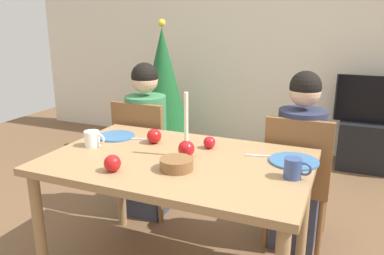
{
  "coord_description": "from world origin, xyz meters",
  "views": [
    {
      "loc": [
        0.82,
        -1.74,
        1.48
      ],
      "look_at": [
        0.0,
        0.2,
        0.87
      ],
      "focal_mm": 35.64,
      "sensor_mm": 36.0,
      "label": 1
    }
  ],
  "objects_px": {
    "mug_left": "(93,139)",
    "apple_by_left_plate": "(112,163)",
    "dining_table": "(178,173)",
    "apple_by_right_mug": "(154,136)",
    "chair_right": "(298,174)",
    "person_right_child": "(299,164)",
    "tv_stand": "(372,146)",
    "christmas_tree": "(163,86)",
    "candle_centerpiece": "(186,144)",
    "mug_right": "(294,168)",
    "person_left_child": "(147,143)",
    "tv": "(378,100)",
    "bowl_walnuts": "(177,164)",
    "plate_right": "(294,161)",
    "chair_left": "(145,151)",
    "apple_near_candle": "(209,142)",
    "plate_left": "(116,136)"
  },
  "relations": [
    {
      "from": "dining_table",
      "to": "plate_right",
      "type": "relative_size",
      "value": 5.45
    },
    {
      "from": "dining_table",
      "to": "apple_by_left_plate",
      "type": "relative_size",
      "value": 16.52
    },
    {
      "from": "tv_stand",
      "to": "apple_by_left_plate",
      "type": "xyz_separation_m",
      "value": [
        -1.29,
        -2.59,
        0.55
      ]
    },
    {
      "from": "chair_left",
      "to": "bowl_walnuts",
      "type": "distance_m",
      "value": 1.01
    },
    {
      "from": "chair_right",
      "to": "mug_left",
      "type": "height_order",
      "value": "chair_right"
    },
    {
      "from": "plate_right",
      "to": "chair_right",
      "type": "bearing_deg",
      "value": 93.07
    },
    {
      "from": "tv_stand",
      "to": "bowl_walnuts",
      "type": "height_order",
      "value": "bowl_walnuts"
    },
    {
      "from": "person_right_child",
      "to": "tv",
      "type": "relative_size",
      "value": 1.48
    },
    {
      "from": "person_right_child",
      "to": "apple_by_right_mug",
      "type": "bearing_deg",
      "value": -150.24
    },
    {
      "from": "chair_right",
      "to": "apple_by_right_mug",
      "type": "bearing_deg",
      "value": -152.02
    },
    {
      "from": "apple_near_candle",
      "to": "apple_by_left_plate",
      "type": "relative_size",
      "value": 0.83
    },
    {
      "from": "chair_right",
      "to": "person_right_child",
      "type": "bearing_deg",
      "value": 90.0
    },
    {
      "from": "tv_stand",
      "to": "apple_by_right_mug",
      "type": "bearing_deg",
      "value": -121.73
    },
    {
      "from": "chair_right",
      "to": "tv",
      "type": "relative_size",
      "value": 1.14
    },
    {
      "from": "chair_right",
      "to": "person_left_child",
      "type": "distance_m",
      "value": 1.12
    },
    {
      "from": "chair_right",
      "to": "christmas_tree",
      "type": "relative_size",
      "value": 0.61
    },
    {
      "from": "person_left_child",
      "to": "plate_right",
      "type": "bearing_deg",
      "value": -21.63
    },
    {
      "from": "tv",
      "to": "apple_by_right_mug",
      "type": "height_order",
      "value": "tv"
    },
    {
      "from": "person_left_child",
      "to": "mug_left",
      "type": "height_order",
      "value": "person_left_child"
    },
    {
      "from": "bowl_walnuts",
      "to": "mug_right",
      "type": "bearing_deg",
      "value": 11.99
    },
    {
      "from": "dining_table",
      "to": "mug_left",
      "type": "distance_m",
      "value": 0.56
    },
    {
      "from": "mug_right",
      "to": "apple_by_right_mug",
      "type": "height_order",
      "value": "mug_right"
    },
    {
      "from": "dining_table",
      "to": "candle_centerpiece",
      "type": "relative_size",
      "value": 3.94
    },
    {
      "from": "mug_left",
      "to": "apple_by_left_plate",
      "type": "distance_m",
      "value": 0.43
    },
    {
      "from": "apple_near_candle",
      "to": "apple_by_right_mug",
      "type": "relative_size",
      "value": 0.8
    },
    {
      "from": "christmas_tree",
      "to": "bowl_walnuts",
      "type": "xyz_separation_m",
      "value": [
        1.13,
        -2.05,
        0.02
      ]
    },
    {
      "from": "mug_left",
      "to": "plate_left",
      "type": "bearing_deg",
      "value": 83.01
    },
    {
      "from": "tv",
      "to": "bowl_walnuts",
      "type": "xyz_separation_m",
      "value": [
        -1.01,
        -2.44,
        0.07
      ]
    },
    {
      "from": "plate_right",
      "to": "plate_left",
      "type": "bearing_deg",
      "value": 179.63
    },
    {
      "from": "chair_left",
      "to": "apple_by_left_plate",
      "type": "bearing_deg",
      "value": -69.21
    },
    {
      "from": "bowl_walnuts",
      "to": "mug_left",
      "type": "bearing_deg",
      "value": 167.65
    },
    {
      "from": "person_right_child",
      "to": "tv_stand",
      "type": "xyz_separation_m",
      "value": [
        0.51,
        1.66,
        -0.33
      ]
    },
    {
      "from": "plate_right",
      "to": "apple_by_left_plate",
      "type": "relative_size",
      "value": 3.03
    },
    {
      "from": "tv",
      "to": "apple_by_left_plate",
      "type": "relative_size",
      "value": 9.32
    },
    {
      "from": "tv_stand",
      "to": "christmas_tree",
      "type": "relative_size",
      "value": 0.44
    },
    {
      "from": "chair_right",
      "to": "mug_right",
      "type": "distance_m",
      "value": 0.7
    },
    {
      "from": "dining_table",
      "to": "apple_by_right_mug",
      "type": "height_order",
      "value": "apple_by_right_mug"
    },
    {
      "from": "chair_right",
      "to": "plate_right",
      "type": "xyz_separation_m",
      "value": [
        0.02,
        -0.42,
        0.24
      ]
    },
    {
      "from": "christmas_tree",
      "to": "mug_left",
      "type": "xyz_separation_m",
      "value": [
        0.52,
        -1.92,
        0.03
      ]
    },
    {
      "from": "apple_by_left_plate",
      "to": "mug_right",
      "type": "bearing_deg",
      "value": 17.45
    },
    {
      "from": "christmas_tree",
      "to": "apple_by_left_plate",
      "type": "bearing_deg",
      "value": -68.81
    },
    {
      "from": "apple_by_right_mug",
      "to": "person_right_child",
      "type": "bearing_deg",
      "value": 29.76
    },
    {
      "from": "christmas_tree",
      "to": "candle_centerpiece",
      "type": "relative_size",
      "value": 4.12
    },
    {
      "from": "plate_right",
      "to": "bowl_walnuts",
      "type": "bearing_deg",
      "value": -147.84
    },
    {
      "from": "tv",
      "to": "mug_left",
      "type": "distance_m",
      "value": 2.82
    },
    {
      "from": "person_left_child",
      "to": "mug_left",
      "type": "xyz_separation_m",
      "value": [
        0.01,
        -0.65,
        0.23
      ]
    },
    {
      "from": "chair_right",
      "to": "tv",
      "type": "distance_m",
      "value": 1.78
    },
    {
      "from": "tv_stand",
      "to": "mug_right",
      "type": "height_order",
      "value": "mug_right"
    },
    {
      "from": "tv_stand",
      "to": "mug_right",
      "type": "relative_size",
      "value": 4.97
    },
    {
      "from": "person_right_child",
      "to": "apple_by_left_plate",
      "type": "distance_m",
      "value": 1.23
    }
  ]
}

